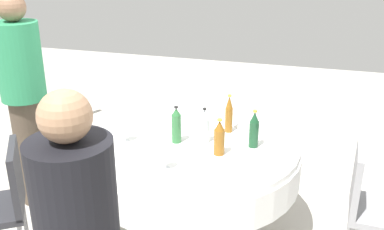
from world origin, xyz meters
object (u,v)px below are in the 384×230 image
at_px(bottle_amber_west, 219,138).
at_px(bottle_amber_inner, 229,115).
at_px(dining_table, 192,160).
at_px(bottle_clear_near, 204,127).
at_px(chair_front, 2,199).
at_px(person_near, 25,99).
at_px(bottle_green_east, 176,126).
at_px(plate_north, 175,125).
at_px(bottle_dark_green_south, 254,130).
at_px(wine_glass_east, 124,127).
at_px(plate_outer, 247,124).
at_px(wine_glass_inner, 165,154).
at_px(chair_right, 371,201).

bearing_deg(bottle_amber_west, bottle_amber_inner, -177.19).
height_order(dining_table, bottle_clear_near, bottle_clear_near).
bearing_deg(chair_front, person_near, -11.23).
bearing_deg(dining_table, bottle_amber_inner, 139.40).
distance_m(bottle_green_east, plate_north, 0.31).
xyz_separation_m(bottle_dark_green_south, wine_glass_east, (0.17, -0.87, -0.02)).
relative_size(plate_north, person_near, 0.12).
height_order(bottle_clear_near, plate_north, bottle_clear_near).
relative_size(plate_outer, person_near, 0.13).
height_order(bottle_dark_green_south, bottle_amber_west, bottle_dark_green_south).
height_order(bottle_clear_near, bottle_green_east, bottle_green_east).
xyz_separation_m(bottle_amber_west, wine_glass_inner, (0.28, -0.27, -0.01)).
distance_m(bottle_clear_near, bottle_green_east, 0.19).
bearing_deg(chair_right, dining_table, -90.00).
height_order(dining_table, plate_outer, plate_outer).
distance_m(wine_glass_east, person_near, 0.94).
bearing_deg(bottle_clear_near, bottle_dark_green_south, 94.79).
height_order(bottle_amber_inner, wine_glass_inner, bottle_amber_inner).
xyz_separation_m(bottle_dark_green_south, chair_right, (0.11, 0.77, -0.34)).
bearing_deg(bottle_amber_west, bottle_clear_near, -137.03).
bearing_deg(bottle_amber_west, bottle_green_east, -106.79).
bearing_deg(bottle_green_east, bottle_amber_inner, 132.30).
distance_m(chair_right, chair_front, 2.32).
height_order(bottle_amber_inner, wine_glass_east, bottle_amber_inner).
bearing_deg(bottle_amber_inner, bottle_dark_green_south, 47.16).
xyz_separation_m(dining_table, plate_north, (-0.23, -0.20, 0.15)).
xyz_separation_m(bottle_clear_near, plate_north, (-0.21, -0.29, -0.11)).
relative_size(dining_table, bottle_clear_near, 5.95).
bearing_deg(chair_right, chair_front, -70.37).
height_order(bottle_amber_inner, plate_north, bottle_amber_inner).
bearing_deg(wine_glass_inner, dining_table, 173.95).
bearing_deg(plate_outer, bottle_green_east, -43.67).
xyz_separation_m(dining_table, chair_front, (0.72, -1.04, -0.08)).
xyz_separation_m(wine_glass_inner, person_near, (-0.46, -1.32, 0.06)).
relative_size(dining_table, person_near, 0.88).
distance_m(dining_table, plate_outer, 0.54).
height_order(bottle_dark_green_south, wine_glass_inner, bottle_dark_green_south).
height_order(bottle_clear_near, wine_glass_inner, bottle_clear_near).
relative_size(bottle_amber_inner, person_near, 0.17).
distance_m(bottle_clear_near, chair_front, 1.38).
bearing_deg(bottle_dark_green_south, person_near, -90.02).
relative_size(wine_glass_east, chair_right, 0.17).
bearing_deg(wine_glass_inner, bottle_dark_green_south, 134.84).
bearing_deg(bottle_amber_inner, bottle_clear_near, -28.24).
xyz_separation_m(bottle_amber_west, chair_front, (0.58, -1.26, -0.34)).
height_order(plate_north, plate_outer, same).
bearing_deg(plate_outer, bottle_amber_west, -9.94).
distance_m(plate_north, chair_front, 1.28).
relative_size(bottle_amber_west, chair_front, 0.29).
relative_size(bottle_clear_near, bottle_green_east, 0.96).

